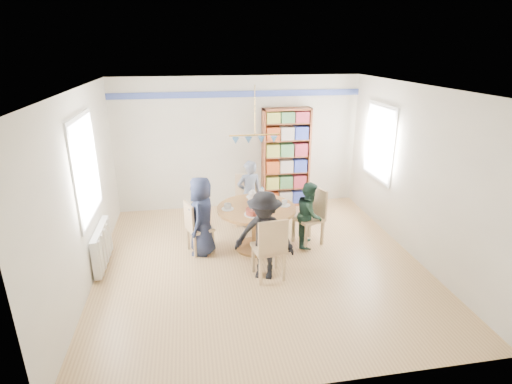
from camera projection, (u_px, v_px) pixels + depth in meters
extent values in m
plane|color=tan|center=(260.00, 262.00, 6.35)|extent=(5.00, 5.00, 0.00)
plane|color=white|center=(261.00, 88.00, 5.42)|extent=(5.00, 5.00, 0.00)
plane|color=silver|center=(239.00, 144.00, 8.20)|extent=(5.00, 0.00, 5.00)
plane|color=silver|center=(310.00, 270.00, 3.57)|extent=(5.00, 0.00, 5.00)
plane|color=silver|center=(82.00, 192.00, 5.49)|extent=(0.00, 5.00, 5.00)
plane|color=silver|center=(417.00, 174.00, 6.28)|extent=(0.00, 5.00, 5.00)
cube|color=#33448D|center=(238.00, 94.00, 7.83)|extent=(5.00, 0.02, 0.12)
cube|color=white|center=(86.00, 168.00, 5.68)|extent=(0.03, 1.32, 1.52)
cube|color=white|center=(87.00, 168.00, 5.69)|extent=(0.01, 1.20, 1.40)
cube|color=white|center=(380.00, 143.00, 7.41)|extent=(0.03, 1.12, 1.42)
cube|color=white|center=(379.00, 143.00, 7.41)|extent=(0.01, 1.00, 1.30)
cylinder|color=gold|center=(255.00, 110.00, 6.01)|extent=(0.01, 0.01, 0.75)
cylinder|color=gold|center=(255.00, 135.00, 6.14)|extent=(0.80, 0.02, 0.02)
cone|color=teal|center=(236.00, 141.00, 6.12)|extent=(0.11, 0.11, 0.10)
cone|color=teal|center=(249.00, 140.00, 6.15)|extent=(0.11, 0.11, 0.10)
cone|color=teal|center=(261.00, 140.00, 6.18)|extent=(0.11, 0.11, 0.10)
cone|color=teal|center=(274.00, 139.00, 6.21)|extent=(0.11, 0.11, 0.10)
cube|color=silver|center=(102.00, 246.00, 6.12)|extent=(0.10, 1.00, 0.60)
cube|color=silver|center=(101.00, 259.00, 5.76)|extent=(0.02, 0.06, 0.56)
cube|color=silver|center=(104.00, 252.00, 5.95)|extent=(0.02, 0.06, 0.56)
cube|color=silver|center=(106.00, 246.00, 6.13)|extent=(0.02, 0.06, 0.56)
cube|color=silver|center=(108.00, 240.00, 6.32)|extent=(0.02, 0.06, 0.56)
cube|color=silver|center=(110.00, 234.00, 6.50)|extent=(0.02, 0.06, 0.56)
cylinder|color=olive|center=(256.00, 209.00, 6.56)|extent=(1.30, 1.30, 0.05)
cylinder|color=olive|center=(256.00, 229.00, 6.68)|extent=(0.16, 0.16, 0.70)
cylinder|color=olive|center=(256.00, 247.00, 6.80)|extent=(0.70, 0.70, 0.04)
cube|color=#D8B785|center=(200.00, 228.00, 6.56)|extent=(0.50, 0.50, 0.05)
cube|color=#D8B785|center=(189.00, 217.00, 6.40)|extent=(0.16, 0.38, 0.47)
cube|color=#D8B785|center=(213.00, 242.00, 6.58)|extent=(0.05, 0.05, 0.40)
cube|color=#D8B785|center=(206.00, 234.00, 6.84)|extent=(0.05, 0.05, 0.40)
cube|color=#D8B785|center=(195.00, 246.00, 6.44)|extent=(0.05, 0.05, 0.40)
cube|color=#D8B785|center=(188.00, 238.00, 6.70)|extent=(0.05, 0.05, 0.40)
cube|color=#D8B785|center=(308.00, 219.00, 6.82)|extent=(0.56, 0.56, 0.05)
cube|color=#D8B785|center=(318.00, 202.00, 6.82)|extent=(0.20, 0.42, 0.52)
cube|color=#D8B785|center=(293.00, 230.00, 6.96)|extent=(0.05, 0.05, 0.45)
cube|color=#D8B785|center=(306.00, 238.00, 6.67)|extent=(0.05, 0.05, 0.45)
cube|color=#D8B785|center=(309.00, 225.00, 7.13)|extent=(0.05, 0.05, 0.45)
cube|color=#D8B785|center=(322.00, 233.00, 6.84)|extent=(0.05, 0.05, 0.45)
cube|color=#D8B785|center=(245.00, 202.00, 7.57)|extent=(0.50, 0.50, 0.05)
cube|color=#D8B785|center=(246.00, 187.00, 7.66)|extent=(0.42, 0.13, 0.50)
cube|color=#D8B785|center=(236.00, 217.00, 7.50)|extent=(0.05, 0.05, 0.43)
cube|color=#D8B785|center=(254.00, 217.00, 7.48)|extent=(0.05, 0.05, 0.43)
cube|color=#D8B785|center=(238.00, 210.00, 7.82)|extent=(0.05, 0.05, 0.43)
cube|color=#D8B785|center=(255.00, 210.00, 7.80)|extent=(0.05, 0.05, 0.43)
cube|color=#D8B785|center=(268.00, 248.00, 5.81)|extent=(0.49, 0.49, 0.05)
cube|color=#D8B785|center=(273.00, 238.00, 5.54)|extent=(0.44, 0.10, 0.52)
cube|color=#D8B785|center=(276.00, 256.00, 6.10)|extent=(0.05, 0.05, 0.45)
cube|color=#D8B785|center=(253.00, 259.00, 6.00)|extent=(0.05, 0.05, 0.45)
cube|color=#D8B785|center=(284.00, 267.00, 5.78)|extent=(0.05, 0.05, 0.45)
cube|color=#D8B785|center=(260.00, 271.00, 5.69)|extent=(0.05, 0.05, 0.45)
imported|color=#161C31|center=(202.00, 216.00, 6.44)|extent=(0.56, 0.72, 1.31)
imported|color=#183025|center=(309.00, 214.00, 6.74)|extent=(0.59, 0.66, 1.13)
imported|color=gray|center=(249.00, 194.00, 7.44)|extent=(0.52, 0.39, 1.29)
imported|color=black|center=(264.00, 236.00, 5.73)|extent=(0.99, 0.77, 1.35)
cube|color=brown|center=(263.00, 159.00, 8.23)|extent=(0.04, 0.30, 2.08)
cube|color=brown|center=(308.00, 157.00, 8.38)|extent=(0.04, 0.30, 2.08)
cube|color=brown|center=(287.00, 109.00, 7.96)|extent=(0.99, 0.30, 0.04)
cube|color=brown|center=(285.00, 203.00, 8.66)|extent=(0.99, 0.30, 0.06)
cube|color=brown|center=(284.00, 157.00, 8.44)|extent=(0.99, 0.02, 2.08)
cube|color=brown|center=(285.00, 187.00, 8.53)|extent=(0.93, 0.28, 0.02)
cube|color=brown|center=(285.00, 172.00, 8.41)|extent=(0.93, 0.28, 0.02)
cube|color=brown|center=(286.00, 156.00, 8.29)|extent=(0.93, 0.28, 0.02)
cube|color=brown|center=(286.00, 140.00, 8.17)|extent=(0.93, 0.28, 0.02)
cube|color=brown|center=(287.00, 123.00, 8.05)|extent=(0.93, 0.28, 0.02)
cube|color=#9A3C17|center=(272.00, 198.00, 8.54)|extent=(0.27, 0.22, 0.26)
cube|color=beige|center=(285.00, 197.00, 8.58)|extent=(0.27, 0.22, 0.26)
cube|color=#293697|center=(298.00, 196.00, 8.63)|extent=(0.27, 0.22, 0.26)
cube|color=#B9BF4C|center=(272.00, 182.00, 8.42)|extent=(0.27, 0.22, 0.26)
cube|color=#427745|center=(285.00, 181.00, 8.46)|extent=(0.27, 0.22, 0.26)
cube|color=maroon|center=(299.00, 181.00, 8.51)|extent=(0.27, 0.22, 0.26)
cube|color=#9A3C17|center=(272.00, 166.00, 8.30)|extent=(0.27, 0.22, 0.26)
cube|color=beige|center=(286.00, 166.00, 8.34)|extent=(0.27, 0.22, 0.26)
cube|color=#293697|center=(300.00, 165.00, 8.39)|extent=(0.27, 0.22, 0.26)
cube|color=#B9BF4C|center=(272.00, 150.00, 8.18)|extent=(0.27, 0.22, 0.26)
cube|color=#427745|center=(286.00, 150.00, 8.22)|extent=(0.27, 0.22, 0.26)
cube|color=maroon|center=(300.00, 149.00, 8.27)|extent=(0.27, 0.22, 0.26)
cube|color=#9A3C17|center=(272.00, 134.00, 8.06)|extent=(0.27, 0.22, 0.26)
cube|color=beige|center=(287.00, 133.00, 8.10)|extent=(0.27, 0.22, 0.26)
cube|color=#293697|center=(301.00, 133.00, 8.15)|extent=(0.27, 0.22, 0.26)
cube|color=#B9BF4C|center=(273.00, 117.00, 7.95)|extent=(0.27, 0.22, 0.22)
cube|color=#427745|center=(287.00, 117.00, 7.99)|extent=(0.27, 0.22, 0.22)
cube|color=maroon|center=(301.00, 117.00, 8.04)|extent=(0.27, 0.22, 0.22)
cylinder|color=white|center=(253.00, 199.00, 6.57)|extent=(0.12, 0.12, 0.24)
sphere|color=white|center=(253.00, 192.00, 6.53)|extent=(0.09, 0.09, 0.09)
cylinder|color=silver|center=(262.00, 196.00, 6.63)|extent=(0.07, 0.07, 0.28)
cylinder|color=teal|center=(262.00, 188.00, 6.58)|extent=(0.03, 0.03, 0.03)
cylinder|color=white|center=(256.00, 201.00, 6.81)|extent=(0.30, 0.30, 0.01)
cylinder|color=maroon|center=(256.00, 198.00, 6.79)|extent=(0.24, 0.24, 0.09)
cylinder|color=white|center=(253.00, 214.00, 6.26)|extent=(0.30, 0.30, 0.01)
cylinder|color=maroon|center=(253.00, 211.00, 6.24)|extent=(0.24, 0.24, 0.09)
cylinder|color=white|center=(228.00, 209.00, 6.47)|extent=(0.20, 0.20, 0.01)
imported|color=white|center=(228.00, 206.00, 6.46)|extent=(0.12, 0.12, 0.10)
cylinder|color=white|center=(284.00, 205.00, 6.62)|extent=(0.20, 0.20, 0.01)
imported|color=white|center=(284.00, 203.00, 6.61)|extent=(0.10, 0.10, 0.09)
cylinder|color=white|center=(252.00, 197.00, 6.98)|extent=(0.20, 0.20, 0.01)
imported|color=white|center=(252.00, 195.00, 6.97)|extent=(0.12, 0.12, 0.10)
cylinder|color=white|center=(262.00, 218.00, 6.11)|extent=(0.20, 0.20, 0.01)
imported|color=white|center=(262.00, 216.00, 6.09)|extent=(0.10, 0.10, 0.09)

